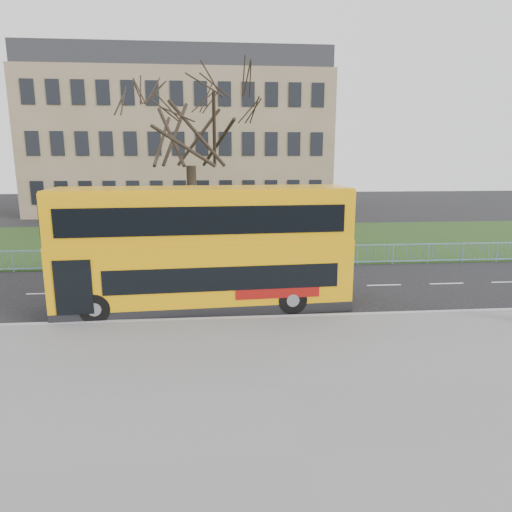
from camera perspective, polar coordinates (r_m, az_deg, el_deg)
The scene contains 8 objects.
ground at distance 18.06m, azimuth 0.38°, elevation -6.28°, with size 120.00×120.00×0.00m, color black.
pavement at distance 11.87m, azimuth 3.61°, elevation -16.35°, with size 80.00×10.50×0.12m, color slate.
kerb at distance 16.58m, azimuth 0.90°, elevation -7.75°, with size 80.00×0.20×0.14m, color #9A9A9C.
grass_verge at distance 31.90m, azimuth -2.06°, elevation 1.93°, with size 80.00×15.40×0.08m, color #1D3513.
guard_railing at distance 24.26m, azimuth -1.10°, elevation -0.11°, with size 40.00×0.12×1.10m, color #719DC9, non-canonical shape.
bare_tree at distance 27.09m, azimuth -8.19°, elevation 13.21°, with size 8.65×8.65×12.36m, color black, non-canonical shape.
civic_building at distance 52.17m, azimuth -9.03°, elevation 13.46°, with size 30.00×15.00×14.00m, color #806E51.
yellow_bus at distance 17.39m, azimuth -6.48°, elevation 1.30°, with size 11.08×3.22×4.59m.
Camera 1 is at (-1.64, -17.05, 5.73)m, focal length 32.00 mm.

